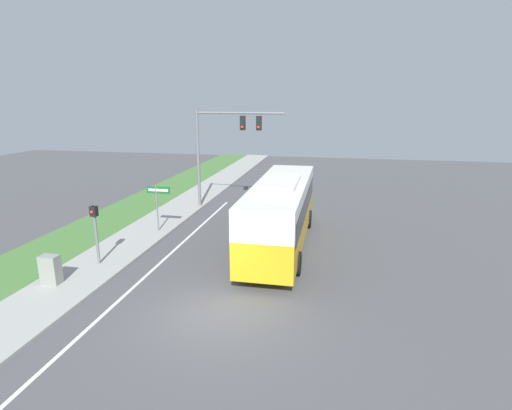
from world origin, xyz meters
name	(u,v)px	position (x,y,z in m)	size (l,w,h in m)	color
ground_plane	(212,312)	(0.00, 0.00, 0.00)	(80.00, 80.00, 0.00)	#4C4C4F
sidewalk	(53,294)	(-6.20, 0.00, 0.06)	(2.80, 80.00, 0.12)	#9E9E99
lane_divider_near	(117,302)	(-3.60, 0.00, 0.00)	(0.14, 30.00, 0.01)	silver
bus	(281,209)	(1.42, 6.96, 1.93)	(2.59, 10.63, 3.50)	gold
signal_gantry	(223,139)	(-3.33, 13.33, 4.67)	(5.84, 0.41, 6.58)	slate
pedestrian_signal	(95,225)	(-6.11, 2.89, 1.88)	(0.28, 0.34, 2.73)	slate
street_sign	(158,200)	(-5.44, 7.70, 1.87)	(1.32, 0.08, 2.66)	slate
utility_cabinet	(51,270)	(-6.78, 0.71, 0.70)	(0.71, 0.46, 1.16)	gray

